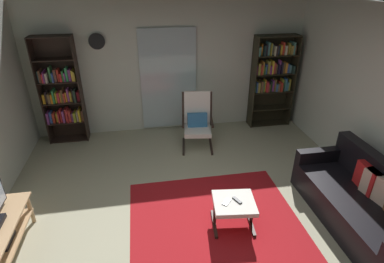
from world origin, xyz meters
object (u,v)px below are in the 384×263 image
(cell_phone, at_px, (227,202))
(bookshelf_near_tv, at_px, (62,94))
(ottoman, at_px, (234,206))
(tv_remote, at_px, (237,200))
(lounge_armchair, at_px, (197,119))
(leather_sofa, at_px, (363,204))
(bookshelf_near_sofa, at_px, (272,75))
(wall_clock, at_px, (97,41))

(cell_phone, bearing_deg, bookshelf_near_tv, 171.73)
(ottoman, bearing_deg, bookshelf_near_tv, 131.53)
(bookshelf_near_tv, xyz_separation_m, tv_remote, (2.53, -2.81, -0.56))
(lounge_armchair, distance_m, tv_remote, 2.16)
(ottoman, bearing_deg, leather_sofa, -8.31)
(bookshelf_near_sofa, bearing_deg, wall_clock, 177.79)
(bookshelf_near_sofa, height_order, cell_phone, bookshelf_near_sofa)
(bookshelf_near_sofa, xyz_separation_m, ottoman, (-1.63, -2.82, -0.77))
(lounge_armchair, height_order, tv_remote, lounge_armchair)
(leather_sofa, bearing_deg, cell_phone, 172.17)
(tv_remote, bearing_deg, bookshelf_near_tv, 106.95)
(leather_sofa, xyz_separation_m, wall_clock, (-3.40, 3.19, 1.54))
(leather_sofa, relative_size, tv_remote, 13.37)
(bookshelf_near_sofa, xyz_separation_m, leather_sofa, (0.02, -3.06, -0.78))
(leather_sofa, xyz_separation_m, cell_phone, (-1.75, 0.24, 0.08))
(leather_sofa, height_order, lounge_armchair, lounge_armchair)
(lounge_armchair, bearing_deg, cell_phone, -91.02)
(wall_clock, bearing_deg, leather_sofa, -43.16)
(cell_phone, height_order, wall_clock, wall_clock)
(wall_clock, bearing_deg, lounge_armchair, -25.02)
(bookshelf_near_tv, relative_size, leather_sofa, 1.04)
(tv_remote, relative_size, cell_phone, 1.03)
(ottoman, relative_size, cell_phone, 4.11)
(bookshelf_near_tv, bearing_deg, wall_clock, 10.17)
(leather_sofa, distance_m, cell_phone, 1.76)
(tv_remote, distance_m, cell_phone, 0.14)
(bookshelf_near_sofa, distance_m, tv_remote, 3.30)
(bookshelf_near_sofa, distance_m, leather_sofa, 3.16)
(cell_phone, bearing_deg, tv_remote, 43.31)
(lounge_armchair, bearing_deg, tv_remote, -87.35)
(bookshelf_near_sofa, height_order, lounge_armchair, bookshelf_near_sofa)
(lounge_armchair, bearing_deg, wall_clock, 154.98)
(cell_phone, bearing_deg, leather_sofa, 33.53)
(bookshelf_near_sofa, bearing_deg, cell_phone, -121.45)
(lounge_armchair, relative_size, ottoman, 1.78)
(bookshelf_near_tv, xyz_separation_m, wall_clock, (0.74, 0.13, 0.90))
(leather_sofa, relative_size, wall_clock, 6.64)
(leather_sofa, relative_size, ottoman, 3.35)
(tv_remote, xyz_separation_m, cell_phone, (-0.14, -0.00, -0.00))
(bookshelf_near_sofa, height_order, wall_clock, wall_clock)
(leather_sofa, xyz_separation_m, lounge_armchair, (-1.71, 2.40, 0.22))
(lounge_armchair, bearing_deg, bookshelf_near_sofa, 21.40)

